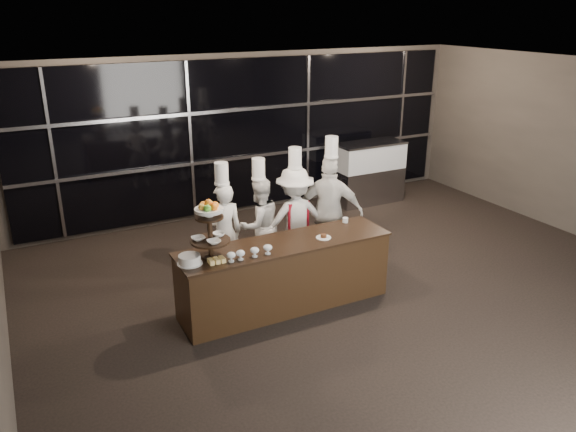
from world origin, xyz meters
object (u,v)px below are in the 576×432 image
display_case (369,169)px  chef_d (330,211)px  chef_a (224,231)px  chef_c (295,218)px  layer_cake (190,260)px  chef_b (259,224)px  buffet_counter (285,274)px  display_stand (210,225)px

display_case → chef_d: chef_d is taller
chef_a → chef_c: bearing=-3.7°
layer_cake → display_case: bearing=33.0°
display_case → chef_b: (-3.28, -1.86, 0.05)m
chef_d → display_case: bearing=43.9°
buffet_counter → chef_a: (-0.42, 1.08, 0.31)m
chef_c → display_case: bearing=36.1°
chef_d → buffet_counter: bearing=-144.4°
layer_cake → chef_a: bearing=52.6°
display_stand → chef_c: chef_c is taller
display_stand → chef_c: bearing=30.9°
display_stand → chef_b: bearing=44.9°
display_stand → layer_cake: size_ratio=2.48×
display_case → chef_d: 3.14m
display_stand → chef_a: chef_a is taller
layer_cake → chef_d: 2.65m
chef_c → chef_d: (0.52, -0.15, 0.07)m
layer_cake → chef_c: bearing=28.2°
display_stand → chef_d: size_ratio=0.37×
display_case → chef_a: chef_a is taller
buffet_counter → display_stand: size_ratio=3.81×
buffet_counter → display_stand: display_stand is taller
display_stand → display_case: 5.43m
buffet_counter → chef_d: chef_d is taller
display_stand → display_case: size_ratio=0.53×
chef_b → chef_d: (1.02, -0.31, 0.14)m
chef_c → display_stand: bearing=-149.1°
chef_a → layer_cake: bearing=-127.4°
chef_b → chef_c: chef_c is taller
buffet_counter → layer_cake: (-1.29, -0.05, 0.51)m
display_stand → chef_d: chef_d is taller
chef_a → chef_b: bearing=8.9°
chef_a → chef_d: (1.62, -0.22, 0.10)m
display_stand → chef_b: chef_b is taller
chef_a → chef_c: chef_c is taller
chef_d → layer_cake: bearing=-159.9°
display_case → chef_d: size_ratio=0.70×
buffet_counter → chef_a: size_ratio=1.60×
display_case → chef_a: bearing=-153.3°
display_stand → chef_b: size_ratio=0.43×
buffet_counter → layer_cake: layer_cake is taller
layer_cake → chef_b: bearing=39.9°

